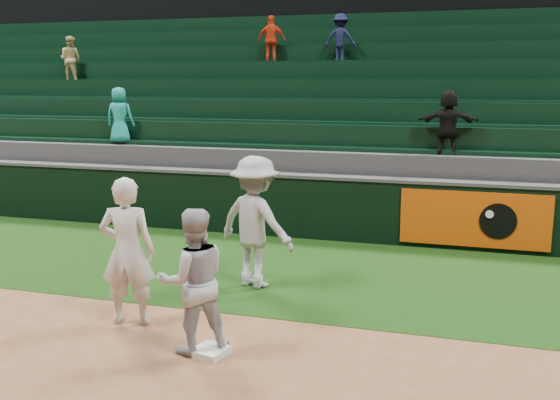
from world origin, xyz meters
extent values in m
plane|color=brown|center=(0.00, 0.00, 0.00)|extent=(70.00, 70.00, 0.00)
cube|color=black|center=(0.00, 3.00, 0.00)|extent=(36.00, 4.20, 0.01)
cube|color=silver|center=(0.14, -0.32, 0.04)|extent=(0.43, 0.43, 0.08)
imported|color=silver|center=(-1.21, 0.27, 0.94)|extent=(0.78, 0.60, 1.89)
imported|color=#ADAFB8|center=(-0.07, -0.27, 0.83)|extent=(1.03, 0.98, 1.67)
imported|color=#A7AAB5|center=(-0.14, 2.09, 0.99)|extent=(1.43, 1.10, 1.96)
cube|color=black|center=(0.00, 5.20, 0.60)|extent=(36.00, 0.35, 1.20)
cube|color=#D84C0A|center=(3.00, 5.01, 0.60)|extent=(2.60, 0.05, 1.00)
cylinder|color=black|center=(3.40, 4.98, 0.60)|extent=(0.64, 0.02, 0.64)
cylinder|color=white|center=(3.25, 4.96, 0.72)|extent=(0.14, 0.02, 0.14)
cube|color=#424244|center=(0.00, 5.20, 1.22)|extent=(36.00, 0.40, 0.06)
cube|color=#353538|center=(0.00, 5.92, 0.82)|extent=(36.00, 0.85, 1.65)
cube|color=black|center=(0.00, 6.18, 1.90)|extent=(36.00, 0.14, 0.50)
cube|color=black|center=(0.00, 6.01, 1.69)|extent=(36.00, 0.45, 0.08)
cube|color=#353538|center=(0.00, 6.78, 1.05)|extent=(36.00, 0.85, 2.10)
cube|color=black|center=(0.00, 7.03, 2.35)|extent=(36.00, 0.14, 0.50)
cube|color=black|center=(0.00, 6.86, 2.14)|extent=(36.00, 0.45, 0.08)
cube|color=#353538|center=(0.00, 7.62, 1.27)|extent=(36.00, 0.85, 2.55)
cube|color=black|center=(0.00, 7.88, 2.80)|extent=(36.00, 0.14, 0.50)
cube|color=black|center=(0.00, 7.71, 2.59)|extent=(36.00, 0.45, 0.08)
cube|color=#353538|center=(0.00, 8.47, 1.50)|extent=(36.00, 0.85, 3.00)
cube|color=black|center=(0.00, 8.73, 3.25)|extent=(36.00, 0.14, 0.50)
cube|color=black|center=(0.00, 8.56, 3.04)|extent=(36.00, 0.45, 0.08)
cube|color=#353538|center=(0.00, 9.32, 1.73)|extent=(36.00, 0.85, 3.45)
cube|color=black|center=(0.00, 9.58, 3.70)|extent=(36.00, 0.14, 0.50)
cube|color=black|center=(0.00, 9.41, 3.49)|extent=(36.00, 0.45, 0.08)
cube|color=#353538|center=(0.00, 10.18, 1.95)|extent=(36.00, 0.85, 3.90)
cube|color=black|center=(0.00, 10.43, 4.15)|extent=(36.00, 0.14, 0.50)
cube|color=black|center=(0.00, 10.26, 3.94)|extent=(36.00, 0.45, 0.08)
cube|color=#353538|center=(0.00, 11.02, 2.17)|extent=(36.00, 0.85, 4.35)
cube|color=black|center=(0.00, 11.28, 4.60)|extent=(36.00, 0.14, 0.50)
cube|color=black|center=(0.00, 11.11, 4.39)|extent=(36.00, 0.45, 0.08)
imported|color=teal|center=(-4.59, 5.88, 2.27)|extent=(0.66, 0.48, 1.25)
imported|color=red|center=(-2.13, 9.28, 4.06)|extent=(0.75, 0.39, 1.22)
imported|color=black|center=(2.44, 5.88, 2.26)|extent=(1.15, 0.42, 1.22)
imported|color=tan|center=(-7.53, 8.43, 3.60)|extent=(0.60, 0.47, 1.20)
imported|color=black|center=(-0.34, 9.28, 4.05)|extent=(0.79, 0.47, 1.21)
camera|label=1|loc=(2.77, -6.40, 3.05)|focal=40.00mm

